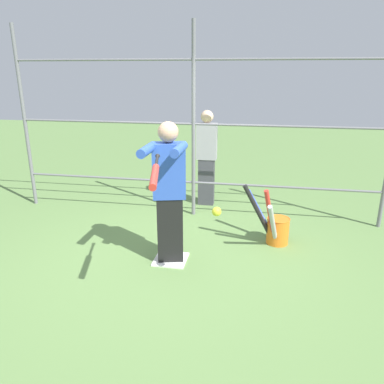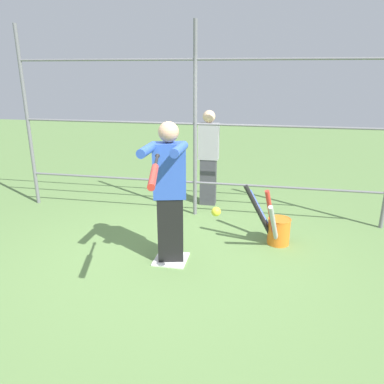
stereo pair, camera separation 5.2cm
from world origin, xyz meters
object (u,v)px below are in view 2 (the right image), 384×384
(bat_bucket, at_px, (276,228))
(bystander_behind_fence, at_px, (208,157))
(baseball_bat_swinging, at_px, (154,174))
(batter, at_px, (169,190))
(softball_in_flight, at_px, (216,212))

(bat_bucket, bearing_deg, bystander_behind_fence, -50.82)
(baseball_bat_swinging, distance_m, bystander_behind_fence, 3.14)
(baseball_bat_swinging, bearing_deg, batter, -83.21)
(softball_in_flight, distance_m, bystander_behind_fence, 2.78)
(softball_in_flight, bearing_deg, bystander_behind_fence, -79.62)
(bat_bucket, distance_m, bystander_behind_fence, 1.92)
(bat_bucket, height_order, bystander_behind_fence, bystander_behind_fence)
(bat_bucket, relative_size, bystander_behind_fence, 0.55)
(batter, distance_m, baseball_bat_swinging, 1.06)
(softball_in_flight, xyz_separation_m, bat_bucket, (-0.65, -1.33, -0.69))
(batter, relative_size, baseball_bat_swinging, 2.01)
(baseball_bat_swinging, bearing_deg, softball_in_flight, -145.15)
(batter, bearing_deg, baseball_bat_swinging, 96.79)
(softball_in_flight, relative_size, bat_bucket, 0.11)
(softball_in_flight, relative_size, bystander_behind_fence, 0.06)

